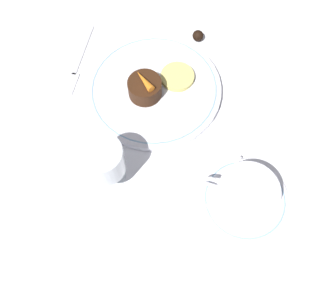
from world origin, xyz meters
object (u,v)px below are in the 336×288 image
Objects in this scene: dessert_cake at (145,88)px; coffee_cup at (247,195)px; dinner_plate at (154,89)px; fork at (76,67)px; wine_glass at (104,161)px.

coffee_cup is at bearing 149.83° from dessert_cake.
dinner_plate is 0.17m from fork.
dinner_plate is 2.06× the size of coffee_cup.
wine_glass reaches higher than coffee_cup.
dessert_cake reaches higher than dinner_plate.
dessert_cake is at bearing 174.43° from fork.
dinner_plate is 2.52× the size of wine_glass.
coffee_cup is 1.22× the size of wine_glass.
coffee_cup is 0.24m from wine_glass.
fork is at bearing -21.18° from coffee_cup.
dessert_cake reaches higher than fork.
coffee_cup is at bearing 145.39° from dinner_plate.
dessert_cake is (0.24, -0.14, -0.01)m from coffee_cup.
coffee_cup is 0.71× the size of fork.
coffee_cup reaches higher than fork.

